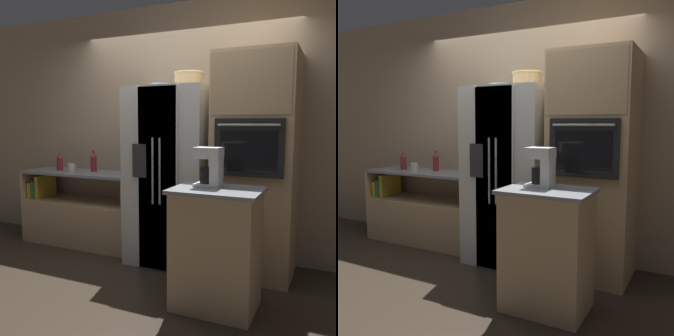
# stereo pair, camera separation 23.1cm
# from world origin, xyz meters

# --- Properties ---
(ground_plane) EXTENTS (20.00, 20.00, 0.00)m
(ground_plane) POSITION_xyz_m (0.00, 0.00, 0.00)
(ground_plane) COLOR #382D23
(wall_back) EXTENTS (12.00, 0.06, 2.80)m
(wall_back) POSITION_xyz_m (0.00, 0.47, 1.40)
(wall_back) COLOR tan
(wall_back) RESTS_ON ground_plane
(counter_left) EXTENTS (1.49, 0.55, 0.89)m
(counter_left) POSITION_xyz_m (-1.24, 0.16, 0.32)
(counter_left) COLOR tan
(counter_left) RESTS_ON ground_plane
(refrigerator) EXTENTS (0.85, 0.74, 1.85)m
(refrigerator) POSITION_xyz_m (0.01, 0.08, 0.92)
(refrigerator) COLOR silver
(refrigerator) RESTS_ON ground_plane
(wall_oven) EXTENTS (0.75, 0.73, 2.13)m
(wall_oven) POSITION_xyz_m (0.89, 0.10, 1.07)
(wall_oven) COLOR tan
(wall_oven) RESTS_ON ground_plane
(island_counter) EXTENTS (0.70, 0.52, 0.97)m
(island_counter) POSITION_xyz_m (0.76, -0.74, 0.49)
(island_counter) COLOR tan
(island_counter) RESTS_ON ground_plane
(wicker_basket) EXTENTS (0.31, 0.31, 0.15)m
(wicker_basket) POSITION_xyz_m (0.18, 0.11, 1.92)
(wicker_basket) COLOR tan
(wicker_basket) RESTS_ON refrigerator
(fruit_bowl) EXTENTS (0.27, 0.27, 0.06)m
(fruit_bowl) POSITION_xyz_m (-0.16, 0.15, 1.88)
(fruit_bowl) COLOR #668C99
(fruit_bowl) RESTS_ON refrigerator
(bottle_tall) EXTENTS (0.08, 0.08, 0.25)m
(bottle_tall) POSITION_xyz_m (-1.11, 0.23, 1.00)
(bottle_tall) COLOR maroon
(bottle_tall) RESTS_ON counter_left
(bottle_short) EXTENTS (0.08, 0.08, 0.22)m
(bottle_short) POSITION_xyz_m (-1.56, 0.15, 0.99)
(bottle_short) COLOR maroon
(bottle_short) RESTS_ON counter_left
(mug) EXTENTS (0.12, 0.08, 0.10)m
(mug) POSITION_xyz_m (-1.35, 0.11, 0.94)
(mug) COLOR silver
(mug) RESTS_ON counter_left
(coffee_maker) EXTENTS (0.21, 0.18, 0.32)m
(coffee_maker) POSITION_xyz_m (0.68, -0.66, 1.14)
(coffee_maker) COLOR white
(coffee_maker) RESTS_ON island_counter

